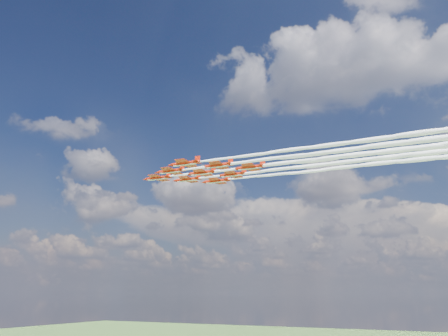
{
  "coord_description": "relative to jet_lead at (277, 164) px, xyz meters",
  "views": [
    {
      "loc": [
        74.13,
        -128.72,
        31.26
      ],
      "look_at": [
        9.41,
        0.77,
        72.92
      ],
      "focal_mm": 35.0,
      "sensor_mm": 36.0,
      "label": 1
    }
  ],
  "objects": [
    {
      "name": "jet_row2_starb",
      "position": [
        8.65,
        6.89,
        0.0
      ],
      "size": [
        99.04,
        11.72,
        2.95
      ],
      "rotation": [
        0.0,
        0.0,
        0.06
      ],
      "color": "red"
    },
    {
      "name": "jet_tail",
      "position": [
        36.13,
        2.21,
        0.0
      ],
      "size": [
        99.04,
        11.72,
        2.95
      ],
      "rotation": [
        0.0,
        0.0,
        0.06
      ],
      "color": "red"
    },
    {
      "name": "jet_lead",
      "position": [
        0.0,
        0.0,
        0.0
      ],
      "size": [
        99.04,
        11.72,
        2.95
      ],
      "rotation": [
        0.0,
        0.0,
        0.06
      ],
      "color": "red"
    },
    {
      "name": "jet_row3_starb",
      "position": [
        17.29,
        13.78,
        0.0
      ],
      "size": [
        99.04,
        11.72,
        2.95
      ],
      "rotation": [
        0.0,
        0.0,
        0.06
      ],
      "color": "red"
    },
    {
      "name": "jet_row3_centre",
      "position": [
        18.07,
        1.1,
        0.0
      ],
      "size": [
        99.04,
        11.72,
        2.95
      ],
      "rotation": [
        0.0,
        0.0,
        0.06
      ],
      "color": "red"
    },
    {
      "name": "jet_row4_port",
      "position": [
        27.49,
        -4.68,
        0.0
      ],
      "size": [
        99.04,
        11.72,
        2.95
      ],
      "rotation": [
        0.0,
        0.0,
        0.06
      ],
      "color": "red"
    },
    {
      "name": "jet_row4_starb",
      "position": [
        26.71,
        7.99,
        0.0
      ],
      "size": [
        99.04,
        11.72,
        2.95
      ],
      "rotation": [
        0.0,
        0.0,
        0.06
      ],
      "color": "red"
    },
    {
      "name": "jet_row2_port",
      "position": [
        9.42,
        -5.79,
        0.0
      ],
      "size": [
        99.04,
        11.72,
        2.95
      ],
      "rotation": [
        0.0,
        0.0,
        0.06
      ],
      "color": "red"
    },
    {
      "name": "jet_row3_port",
      "position": [
        18.84,
        -11.57,
        0.0
      ],
      "size": [
        99.04,
        11.72,
        2.95
      ],
      "rotation": [
        0.0,
        0.0,
        0.06
      ],
      "color": "red"
    }
  ]
}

